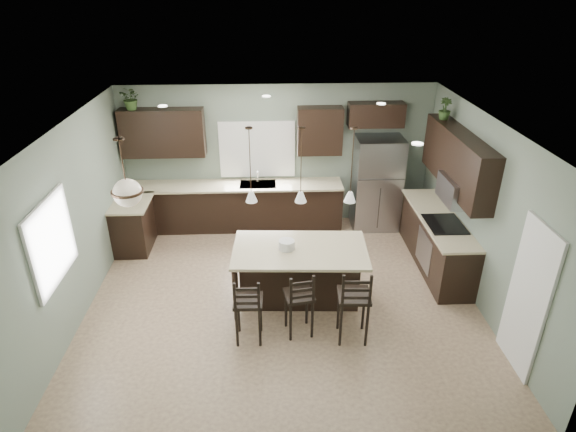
# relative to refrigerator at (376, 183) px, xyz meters

# --- Properties ---
(ground) EXTENTS (6.00, 6.00, 0.00)m
(ground) POSITION_rel_refrigerator_xyz_m (-1.94, -2.42, -0.93)
(ground) COLOR #9E8466
(ground) RESTS_ON ground
(pantry_door) EXTENTS (0.04, 0.82, 2.04)m
(pantry_door) POSITION_rel_refrigerator_xyz_m (1.04, -3.97, 0.09)
(pantry_door) COLOR white
(pantry_door) RESTS_ON ground
(window_back) EXTENTS (1.35, 0.02, 1.00)m
(window_back) POSITION_rel_refrigerator_xyz_m (-2.34, 0.32, 0.62)
(window_back) COLOR white
(window_back) RESTS_ON room_shell
(window_left) EXTENTS (0.02, 1.10, 1.00)m
(window_left) POSITION_rel_refrigerator_xyz_m (-4.92, -3.22, 0.62)
(window_left) COLOR white
(window_left) RESTS_ON room_shell
(left_return_cabs) EXTENTS (0.60, 0.90, 0.90)m
(left_return_cabs) POSITION_rel_refrigerator_xyz_m (-4.64, -0.72, -0.48)
(left_return_cabs) COLOR black
(left_return_cabs) RESTS_ON ground
(left_return_countertop) EXTENTS (0.66, 0.96, 0.04)m
(left_return_countertop) POSITION_rel_refrigerator_xyz_m (-4.62, -0.72, -0.01)
(left_return_countertop) COLOR beige
(left_return_countertop) RESTS_ON left_return_cabs
(back_lower_cabs) EXTENTS (4.20, 0.60, 0.90)m
(back_lower_cabs) POSITION_rel_refrigerator_xyz_m (-2.79, 0.03, -0.48)
(back_lower_cabs) COLOR black
(back_lower_cabs) RESTS_ON ground
(back_countertop) EXTENTS (4.20, 0.66, 0.04)m
(back_countertop) POSITION_rel_refrigerator_xyz_m (-2.79, 0.01, -0.01)
(back_countertop) COLOR beige
(back_countertop) RESTS_ON back_lower_cabs
(sink_inset) EXTENTS (0.70, 0.45, 0.01)m
(sink_inset) POSITION_rel_refrigerator_xyz_m (-2.34, 0.01, 0.01)
(sink_inset) COLOR gray
(sink_inset) RESTS_ON back_countertop
(faucet) EXTENTS (0.02, 0.02, 0.28)m
(faucet) POSITION_rel_refrigerator_xyz_m (-2.34, -0.02, 0.16)
(faucet) COLOR silver
(faucet) RESTS_ON back_countertop
(back_upper_left) EXTENTS (1.55, 0.34, 0.90)m
(back_upper_left) POSITION_rel_refrigerator_xyz_m (-4.09, 0.16, 1.02)
(back_upper_left) COLOR black
(back_upper_left) RESTS_ON room_shell
(back_upper_right) EXTENTS (0.85, 0.34, 0.90)m
(back_upper_right) POSITION_rel_refrigerator_xyz_m (-1.14, 0.16, 1.02)
(back_upper_right) COLOR black
(back_upper_right) RESTS_ON room_shell
(fridge_header) EXTENTS (1.05, 0.34, 0.45)m
(fridge_header) POSITION_rel_refrigerator_xyz_m (-0.09, 0.16, 1.32)
(fridge_header) COLOR black
(fridge_header) RESTS_ON room_shell
(right_lower_cabs) EXTENTS (0.60, 2.35, 0.90)m
(right_lower_cabs) POSITION_rel_refrigerator_xyz_m (0.76, -1.54, -0.48)
(right_lower_cabs) COLOR black
(right_lower_cabs) RESTS_ON ground
(right_countertop) EXTENTS (0.66, 2.35, 0.04)m
(right_countertop) POSITION_rel_refrigerator_xyz_m (0.74, -1.54, -0.01)
(right_countertop) COLOR beige
(right_countertop) RESTS_ON right_lower_cabs
(cooktop) EXTENTS (0.58, 0.75, 0.02)m
(cooktop) POSITION_rel_refrigerator_xyz_m (0.74, -1.82, 0.02)
(cooktop) COLOR black
(cooktop) RESTS_ON right_countertop
(wall_oven_front) EXTENTS (0.01, 0.72, 0.60)m
(wall_oven_front) POSITION_rel_refrigerator_xyz_m (0.46, -1.82, -0.48)
(wall_oven_front) COLOR gray
(wall_oven_front) RESTS_ON right_lower_cabs
(right_upper_cabs) EXTENTS (0.34, 2.35, 0.90)m
(right_upper_cabs) POSITION_rel_refrigerator_xyz_m (0.89, -1.54, 1.02)
(right_upper_cabs) COLOR black
(right_upper_cabs) RESTS_ON room_shell
(microwave) EXTENTS (0.40, 0.75, 0.40)m
(microwave) POSITION_rel_refrigerator_xyz_m (0.84, -1.82, 0.62)
(microwave) COLOR gray
(microwave) RESTS_ON right_upper_cabs
(refrigerator) EXTENTS (0.90, 0.74, 1.85)m
(refrigerator) POSITION_rel_refrigerator_xyz_m (0.00, 0.00, 0.00)
(refrigerator) COLOR gray
(refrigerator) RESTS_ON ground
(kitchen_island) EXTENTS (2.06, 1.24, 0.92)m
(kitchen_island) POSITION_rel_refrigerator_xyz_m (-1.68, -2.47, -0.46)
(kitchen_island) COLOR black
(kitchen_island) RESTS_ON ground
(serving_dish) EXTENTS (0.24, 0.24, 0.14)m
(serving_dish) POSITION_rel_refrigerator_xyz_m (-1.88, -2.46, 0.07)
(serving_dish) COLOR silver
(serving_dish) RESTS_ON kitchen_island
(bar_stool_left) EXTENTS (0.40, 0.40, 1.06)m
(bar_stool_left) POSITION_rel_refrigerator_xyz_m (-2.44, -3.36, -0.40)
(bar_stool_left) COLOR black
(bar_stool_left) RESTS_ON ground
(bar_stool_center) EXTENTS (0.45, 0.45, 1.05)m
(bar_stool_center) POSITION_rel_refrigerator_xyz_m (-1.74, -3.25, -0.40)
(bar_stool_center) COLOR black
(bar_stool_center) RESTS_ON ground
(bar_stool_right) EXTENTS (0.46, 0.46, 1.17)m
(bar_stool_right) POSITION_rel_refrigerator_xyz_m (-1.00, -3.39, -0.34)
(bar_stool_right) COLOR black
(bar_stool_right) RESTS_ON ground
(pendant_left) EXTENTS (0.17, 0.17, 1.10)m
(pendant_left) POSITION_rel_refrigerator_xyz_m (-2.38, -2.44, 1.32)
(pendant_left) COLOR white
(pendant_left) RESTS_ON room_shell
(pendant_center) EXTENTS (0.17, 0.17, 1.10)m
(pendant_center) POSITION_rel_refrigerator_xyz_m (-1.68, -2.47, 1.32)
(pendant_center) COLOR silver
(pendant_center) RESTS_ON room_shell
(pendant_right) EXTENTS (0.17, 0.17, 1.10)m
(pendant_right) POSITION_rel_refrigerator_xyz_m (-0.98, -2.51, 1.32)
(pendant_right) COLOR white
(pendant_right) RESTS_ON room_shell
(chandelier) EXTENTS (0.42, 0.42, 0.94)m
(chandelier) POSITION_rel_refrigerator_xyz_m (-3.97, -2.85, 1.41)
(chandelier) COLOR beige
(chandelier) RESTS_ON room_shell
(plant_back_left) EXTENTS (0.47, 0.45, 0.42)m
(plant_back_left) POSITION_rel_refrigerator_xyz_m (-4.57, 0.13, 1.68)
(plant_back_left) COLOR #324F22
(plant_back_left) RESTS_ON back_upper_left
(plant_right_wall) EXTENTS (0.21, 0.21, 0.36)m
(plant_right_wall) POSITION_rel_refrigerator_xyz_m (0.86, -0.77, 1.66)
(plant_right_wall) COLOR #2F4C21
(plant_right_wall) RESTS_ON right_upper_cabs
(room_shell) EXTENTS (6.00, 6.00, 6.00)m
(room_shell) POSITION_rel_refrigerator_xyz_m (-1.94, -2.42, 0.77)
(room_shell) COLOR slate
(room_shell) RESTS_ON ground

